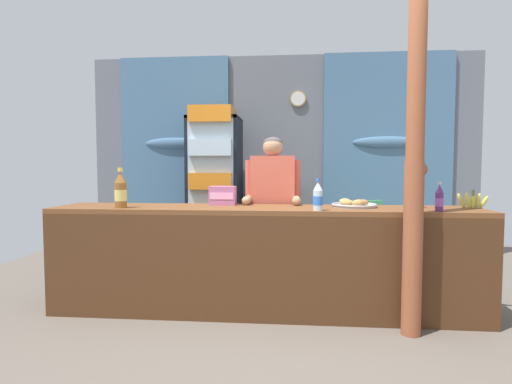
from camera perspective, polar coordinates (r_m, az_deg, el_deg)
ground_plane at (r=4.28m, az=2.86°, el=-13.45°), size 7.14×7.14×0.00m
back_wall_curtained at (r=5.76m, az=3.64°, el=5.39°), size 5.36×0.22×2.79m
stall_counter at (r=3.42m, az=1.05°, el=-7.96°), size 3.63×0.60×0.91m
timber_post at (r=3.19m, az=21.32°, el=3.05°), size 0.16×0.14×2.58m
drink_fridge at (r=5.26m, az=-5.81°, el=1.71°), size 0.65×0.68×1.99m
bottle_shelf_rack at (r=5.41m, az=3.70°, el=-3.52°), size 0.48×0.28×1.12m
plastic_lawn_chair at (r=5.03m, az=14.36°, el=-5.24°), size 0.59×0.59×0.86m
shopkeeper at (r=3.91m, az=2.35°, el=-0.63°), size 0.53×0.42×1.54m
soda_bottle_iced_tea at (r=3.61m, az=-18.42°, el=0.16°), size 0.10×0.10×0.34m
soda_bottle_grape_soda at (r=3.46m, az=24.28°, el=-0.87°), size 0.06×0.06×0.23m
soda_bottle_water at (r=3.24m, az=8.66°, el=-0.68°), size 0.08×0.08×0.26m
soda_bottle_cola at (r=3.70m, az=21.75°, el=-0.71°), size 0.07×0.07×0.20m
snack_box_wafer at (r=3.70m, az=-4.68°, el=-0.50°), size 0.24×0.13×0.17m
pastry_tray at (r=3.60m, az=13.54°, el=-1.71°), size 0.38×0.38×0.07m
banana_bunch at (r=3.84m, az=28.03°, el=-1.09°), size 0.26×0.06×0.16m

